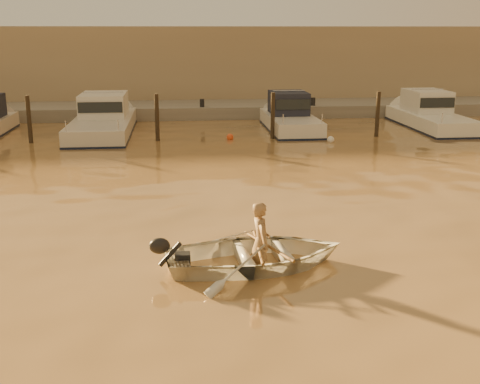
{
  "coord_description": "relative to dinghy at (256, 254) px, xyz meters",
  "views": [
    {
      "loc": [
        0.61,
        -11.99,
        4.64
      ],
      "look_at": [
        2.13,
        2.26,
        0.75
      ],
      "focal_mm": 45.0,
      "sensor_mm": 36.0,
      "label": 1
    }
  ],
  "objects": [
    {
      "name": "piling_1",
      "position": [
        -7.63,
        14.54,
        0.64
      ],
      "size": [
        0.18,
        0.18,
        2.2
      ],
      "primitive_type": "cylinder",
      "color": "#2D2319",
      "rests_on": "ground_plane"
    },
    {
      "name": "piling_4",
      "position": [
        7.37,
        14.54,
        0.64
      ],
      "size": [
        0.18,
        0.18,
        2.2
      ],
      "primitive_type": "cylinder",
      "color": "#2D2319",
      "rests_on": "ground_plane"
    },
    {
      "name": "oar_port",
      "position": [
        0.25,
        0.03,
        0.16
      ],
      "size": [
        0.74,
        2.01,
        0.13
      ],
      "primitive_type": "cylinder",
      "rotation": [
        1.54,
        0.0,
        0.33
      ],
      "color": "brown",
      "rests_on": "dinghy"
    },
    {
      "name": "ground_plane",
      "position": [
        -2.13,
        0.74,
        -0.26
      ],
      "size": [
        160.0,
        160.0,
        0.0
      ],
      "primitive_type": "plane",
      "color": "olive",
      "rests_on": "ground"
    },
    {
      "name": "fender_e",
      "position": [
        4.99,
        13.44,
        -0.16
      ],
      "size": [
        0.3,
        0.3,
        0.3
      ],
      "primitive_type": "sphere",
      "color": "white",
      "rests_on": "ground_plane"
    },
    {
      "name": "person",
      "position": [
        0.1,
        0.01,
        0.26
      ],
      "size": [
        0.46,
        0.64,
        1.64
      ],
      "primitive_type": "imported",
      "rotation": [
        0.0,
        0.0,
        1.69
      ],
      "color": "#946F4A",
      "rests_on": "dinghy"
    },
    {
      "name": "oar_starboard",
      "position": [
        0.05,
        0.01,
        0.16
      ],
      "size": [
        0.17,
        2.1,
        0.13
      ],
      "primitive_type": "cylinder",
      "rotation": [
        1.54,
        0.0,
        -0.05
      ],
      "color": "brown",
      "rests_on": "dinghy"
    },
    {
      "name": "moored_boat_5",
      "position": [
        10.8,
        16.74,
        0.37
      ],
      "size": [
        2.21,
        7.42,
        1.75
      ],
      "primitive_type": null,
      "color": "white",
      "rests_on": "ground_plane"
    },
    {
      "name": "waterfront_building",
      "position": [
        -2.13,
        27.74,
        2.14
      ],
      "size": [
        46.0,
        7.0,
        4.8
      ],
      "primitive_type": "cube",
      "color": "#9E8466",
      "rests_on": "quay"
    },
    {
      "name": "moored_boat_2",
      "position": [
        -4.87,
        16.74,
        0.37
      ],
      "size": [
        2.57,
        8.5,
        1.75
      ],
      "primitive_type": null,
      "color": "beige",
      "rests_on": "ground_plane"
    },
    {
      "name": "fender_c",
      "position": [
        -4.01,
        13.43,
        -0.16
      ],
      "size": [
        0.3,
        0.3,
        0.3
      ],
      "primitive_type": "sphere",
      "color": "silver",
      "rests_on": "ground_plane"
    },
    {
      "name": "dinghy",
      "position": [
        0.0,
        0.0,
        0.0
      ],
      "size": [
        3.93,
        3.02,
        0.75
      ],
      "primitive_type": "imported",
      "rotation": [
        0.0,
        0.0,
        1.69
      ],
      "color": "silver",
      "rests_on": "ground_plane"
    },
    {
      "name": "fender_d",
      "position": [
        0.79,
        14.52,
        -0.16
      ],
      "size": [
        0.3,
        0.3,
        0.3
      ],
      "primitive_type": "sphere",
      "color": "#E44A1A",
      "rests_on": "ground_plane"
    },
    {
      "name": "piling_3",
      "position": [
        2.67,
        14.54,
        0.64
      ],
      "size": [
        0.18,
        0.18,
        2.2
      ],
      "primitive_type": "cylinder",
      "color": "#2D2319",
      "rests_on": "ground_plane"
    },
    {
      "name": "piling_2",
      "position": [
        -2.33,
        14.54,
        0.64
      ],
      "size": [
        0.18,
        0.18,
        2.2
      ],
      "primitive_type": "cylinder",
      "color": "#2D2319",
      "rests_on": "ground_plane"
    },
    {
      "name": "outboard_motor",
      "position": [
        -1.49,
        -0.18,
        0.02
      ],
      "size": [
        0.94,
        0.51,
        0.7
      ],
      "primitive_type": null,
      "rotation": [
        0.0,
        0.0,
        0.12
      ],
      "color": "black",
      "rests_on": "dinghy"
    },
    {
      "name": "quay",
      "position": [
        -2.13,
        22.24,
        -0.11
      ],
      "size": [
        52.0,
        4.0,
        1.0
      ],
      "primitive_type": "cube",
      "color": "gray",
      "rests_on": "ground_plane"
    },
    {
      "name": "moored_boat_4",
      "position": [
        3.87,
        16.74,
        0.37
      ],
      "size": [
        2.12,
        6.57,
        1.75
      ],
      "primitive_type": null,
      "color": "silver",
      "rests_on": "ground_plane"
    }
  ]
}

